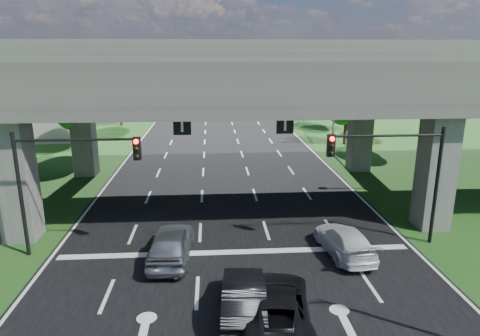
{
  "coord_description": "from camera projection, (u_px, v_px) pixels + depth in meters",
  "views": [
    {
      "loc": [
        -1.13,
        -15.47,
        9.47
      ],
      "look_at": [
        0.46,
        7.35,
        3.22
      ],
      "focal_mm": 32.0,
      "sensor_mm": 36.0,
      "label": 1
    }
  ],
  "objects": [
    {
      "name": "ground",
      "position": [
        241.0,
        291.0,
        17.46
      ],
      "size": [
        160.0,
        160.0,
        0.0
      ],
      "primitive_type": "plane",
      "color": "#1B4516",
      "rests_on": "ground"
    },
    {
      "name": "road",
      "position": [
        230.0,
        206.0,
        27.08
      ],
      "size": [
        18.0,
        120.0,
        0.03
      ],
      "primitive_type": "cube",
      "color": "black",
      "rests_on": "ground"
    },
    {
      "name": "overpass",
      "position": [
        228.0,
        77.0,
        26.92
      ],
      "size": [
        80.0,
        15.0,
        10.0
      ],
      "color": "#3B3836",
      "rests_on": "ground"
    },
    {
      "name": "signal_right",
      "position": [
        397.0,
        164.0,
        20.68
      ],
      "size": [
        5.76,
        0.54,
        6.0
      ],
      "color": "black",
      "rests_on": "ground"
    },
    {
      "name": "signal_left",
      "position": [
        66.0,
        170.0,
        19.63
      ],
      "size": [
        5.76,
        0.54,
        6.0
      ],
      "color": "black",
      "rests_on": "ground"
    },
    {
      "name": "streetlight_far",
      "position": [
        331.0,
        92.0,
        39.69
      ],
      "size": [
        3.38,
        0.25,
        10.0
      ],
      "color": "gray",
      "rests_on": "ground"
    },
    {
      "name": "streetlight_beyond",
      "position": [
        297.0,
        81.0,
        55.09
      ],
      "size": [
        3.38,
        0.25,
        10.0
      ],
      "color": "gray",
      "rests_on": "ground"
    },
    {
      "name": "tree_left_near",
      "position": [
        74.0,
        103.0,
        40.28
      ],
      "size": [
        4.5,
        4.5,
        7.8
      ],
      "color": "black",
      "rests_on": "ground"
    },
    {
      "name": "tree_left_mid",
      "position": [
        69.0,
        100.0,
        47.95
      ],
      "size": [
        3.91,
        3.9,
        6.76
      ],
      "color": "black",
      "rests_on": "ground"
    },
    {
      "name": "tree_left_far",
      "position": [
        119.0,
        86.0,
        55.66
      ],
      "size": [
        4.8,
        4.8,
        8.32
      ],
      "color": "black",
      "rests_on": "ground"
    },
    {
      "name": "tree_right_near",
      "position": [
        348.0,
        101.0,
        44.1
      ],
      "size": [
        4.2,
        4.2,
        7.28
      ],
      "color": "black",
      "rests_on": "ground"
    },
    {
      "name": "tree_right_mid",
      "position": [
        351.0,
        96.0,
        52.08
      ],
      "size": [
        3.91,
        3.9,
        6.76
      ],
      "color": "black",
      "rests_on": "ground"
    },
    {
      "name": "tree_right_far",
      "position": [
        305.0,
        86.0,
        59.34
      ],
      "size": [
        4.5,
        4.5,
        7.8
      ],
      "color": "black",
      "rests_on": "ground"
    },
    {
      "name": "car_silver",
      "position": [
        171.0,
        243.0,
        19.92
      ],
      "size": [
        2.11,
        4.81,
        1.61
      ],
      "primitive_type": "imported",
      "rotation": [
        0.0,
        0.0,
        3.1
      ],
      "color": "#9EA0A5",
      "rests_on": "road"
    },
    {
      "name": "car_dark",
      "position": [
        244.0,
        298.0,
        15.61
      ],
      "size": [
        1.85,
        4.55,
        1.47
      ],
      "primitive_type": "imported",
      "rotation": [
        0.0,
        0.0,
        3.07
      ],
      "color": "black",
      "rests_on": "road"
    },
    {
      "name": "car_white",
      "position": [
        344.0,
        241.0,
        20.51
      ],
      "size": [
        2.29,
        4.72,
        1.32
      ],
      "primitive_type": "imported",
      "rotation": [
        0.0,
        0.0,
        3.24
      ],
      "color": "silver",
      "rests_on": "road"
    },
    {
      "name": "car_trailing",
      "position": [
        276.0,
        306.0,
        15.18
      ],
      "size": [
        2.91,
        5.35,
        1.42
      ],
      "primitive_type": "imported",
      "rotation": [
        0.0,
        0.0,
        3.03
      ],
      "color": "black",
      "rests_on": "road"
    }
  ]
}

